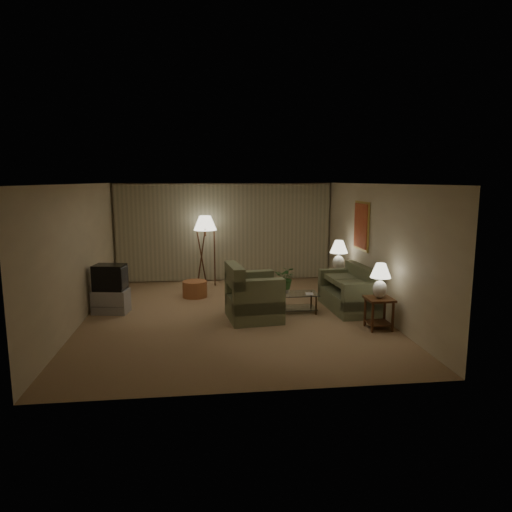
{
  "coord_description": "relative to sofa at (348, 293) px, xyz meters",
  "views": [
    {
      "loc": [
        -0.63,
        -9.12,
        2.77
      ],
      "look_at": [
        0.54,
        0.6,
        1.14
      ],
      "focal_mm": 32.0,
      "sensor_mm": 36.0,
      "label": 1
    }
  ],
  "objects": [
    {
      "name": "ground",
      "position": [
        -2.5,
        -0.16,
        -0.37
      ],
      "size": [
        7.0,
        7.0,
        0.0
      ],
      "primitive_type": "plane",
      "color": "tan",
      "rests_on": "ground"
    },
    {
      "name": "table_lamp_far",
      "position": [
        0.15,
        1.25,
        0.67
      ],
      "size": [
        0.43,
        0.43,
        0.74
      ],
      "color": "silver",
      "rests_on": "side_table_far"
    },
    {
      "name": "side_table_near",
      "position": [
        0.15,
        -1.35,
        0.03
      ],
      "size": [
        0.49,
        0.49,
        0.6
      ],
      "color": "#3C1E10",
      "rests_on": "ground"
    },
    {
      "name": "crt_tv",
      "position": [
        -5.05,
        0.34,
        0.4
      ],
      "size": [
        0.78,
        0.66,
        0.53
      ],
      "primitive_type": "cube",
      "rotation": [
        0.0,
        0.0,
        -0.18
      ],
      "color": "black",
      "rests_on": "tv_cabinet"
    },
    {
      "name": "armchair",
      "position": [
        -2.11,
        -0.46,
        0.08
      ],
      "size": [
        1.29,
        1.25,
        0.89
      ],
      "rotation": [
        0.0,
        0.0,
        1.69
      ],
      "color": "#6E7552",
      "rests_on": "ground"
    },
    {
      "name": "sofa",
      "position": [
        0.0,
        0.0,
        0.0
      ],
      "size": [
        1.76,
        1.02,
        0.74
      ],
      "rotation": [
        0.0,
        0.0,
        -1.52
      ],
      "color": "#6E7552",
      "rests_on": "ground"
    },
    {
      "name": "ottoman",
      "position": [
        -3.31,
        1.47,
        -0.18
      ],
      "size": [
        0.75,
        0.75,
        0.39
      ],
      "primitive_type": "cylinder",
      "rotation": [
        0.0,
        0.0,
        0.37
      ],
      "color": "#B1683C",
      "rests_on": "ground"
    },
    {
      "name": "book",
      "position": [
        -0.99,
        -0.2,
        0.05
      ],
      "size": [
        0.19,
        0.24,
        0.02
      ],
      "primitive_type": "imported",
      "rotation": [
        0.0,
        0.0,
        -0.16
      ],
      "color": "olive",
      "rests_on": "coffee_table"
    },
    {
      "name": "tv_cabinet",
      "position": [
        -5.05,
        0.34,
        -0.12
      ],
      "size": [
        0.87,
        0.69,
        0.5
      ],
      "primitive_type": "cube",
      "rotation": [
        0.0,
        0.0,
        -0.18
      ],
      "color": "#A1A1A3",
      "rests_on": "ground"
    },
    {
      "name": "room_shell",
      "position": [
        -2.48,
        1.35,
        1.38
      ],
      "size": [
        6.04,
        7.02,
        2.72
      ],
      "color": "beige",
      "rests_on": "ground"
    },
    {
      "name": "vase",
      "position": [
        -1.39,
        -0.1,
        0.13
      ],
      "size": [
        0.17,
        0.17,
        0.16
      ],
      "primitive_type": "imported",
      "rotation": [
        0.0,
        0.0,
        0.12
      ],
      "color": "white",
      "rests_on": "coffee_table"
    },
    {
      "name": "floor_lamp",
      "position": [
        -3.03,
        2.73,
        0.6
      ],
      "size": [
        0.6,
        0.6,
        1.85
      ],
      "color": "#3C1E10",
      "rests_on": "ground"
    },
    {
      "name": "table_lamp_near",
      "position": [
        0.15,
        -1.35,
        0.62
      ],
      "size": [
        0.38,
        0.38,
        0.66
      ],
      "color": "silver",
      "rests_on": "side_table_near"
    },
    {
      "name": "side_table_far",
      "position": [
        0.15,
        1.25,
        0.04
      ],
      "size": [
        0.56,
        0.47,
        0.6
      ],
      "color": "#3C1E10",
      "rests_on": "ground"
    },
    {
      "name": "coffee_table",
      "position": [
        -1.24,
        -0.1,
        -0.09
      ],
      "size": [
        1.04,
        0.57,
        0.41
      ],
      "color": "silver",
      "rests_on": "ground"
    },
    {
      "name": "flowers",
      "position": [
        -1.39,
        -0.1,
        0.45
      ],
      "size": [
        0.55,
        0.52,
        0.48
      ],
      "primitive_type": "imported",
      "rotation": [
        0.0,
        0.0,
        -0.41
      ],
      "color": "#386C30",
      "rests_on": "vase"
    }
  ]
}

